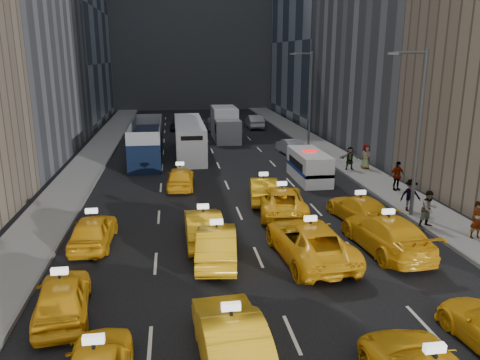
{
  "coord_description": "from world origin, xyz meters",
  "views": [
    {
      "loc": [
        -3.54,
        -10.84,
        8.69
      ],
      "look_at": [
        0.02,
        13.81,
        2.0
      ],
      "focal_mm": 35.0,
      "sensor_mm": 36.0,
      "label": 1
    }
  ],
  "objects_px": {
    "city_bus": "(189,138)",
    "box_truck": "(225,124)",
    "pedestrian_0": "(477,220)",
    "double_decker": "(147,141)",
    "nypd_van": "(309,166)"
  },
  "relations": [
    {
      "from": "nypd_van",
      "to": "box_truck",
      "type": "distance_m",
      "value": 17.83
    },
    {
      "from": "city_bus",
      "to": "box_truck",
      "type": "distance_m",
      "value": 8.17
    },
    {
      "from": "nypd_van",
      "to": "city_bus",
      "type": "xyz_separation_m",
      "value": [
        -8.07,
        10.26,
        0.48
      ]
    },
    {
      "from": "double_decker",
      "to": "city_bus",
      "type": "bearing_deg",
      "value": 31.9
    },
    {
      "from": "nypd_van",
      "to": "double_decker",
      "type": "xyz_separation_m",
      "value": [
        -11.71,
        8.6,
        0.57
      ]
    },
    {
      "from": "nypd_van",
      "to": "pedestrian_0",
      "type": "relative_size",
      "value": 2.96
    },
    {
      "from": "pedestrian_0",
      "to": "box_truck",
      "type": "bearing_deg",
      "value": 107.09
    },
    {
      "from": "city_bus",
      "to": "box_truck",
      "type": "height_order",
      "value": "box_truck"
    },
    {
      "from": "pedestrian_0",
      "to": "double_decker",
      "type": "bearing_deg",
      "value": 129.01
    },
    {
      "from": "nypd_van",
      "to": "box_truck",
      "type": "height_order",
      "value": "box_truck"
    },
    {
      "from": "nypd_van",
      "to": "pedestrian_0",
      "type": "bearing_deg",
      "value": -75.62
    },
    {
      "from": "double_decker",
      "to": "pedestrian_0",
      "type": "height_order",
      "value": "double_decker"
    },
    {
      "from": "nypd_van",
      "to": "double_decker",
      "type": "height_order",
      "value": "double_decker"
    },
    {
      "from": "city_bus",
      "to": "pedestrian_0",
      "type": "xyz_separation_m",
      "value": [
        12.82,
        -22.33,
        -0.42
      ]
    },
    {
      "from": "nypd_van",
      "to": "box_truck",
      "type": "bearing_deg",
      "value": 95.99
    }
  ]
}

